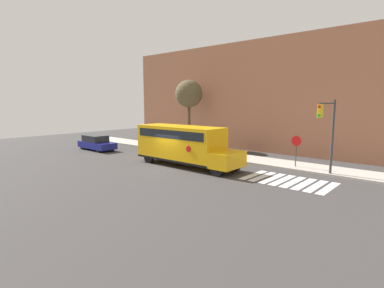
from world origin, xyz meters
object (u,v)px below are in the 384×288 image
Objects in this scene: stop_sign at (296,147)px; tree_near_sidewalk at (189,94)px; traffic_light at (329,127)px; school_bus at (183,143)px; parked_car at (96,143)px.

stop_sign is 0.34× the size of tree_near_sidewalk.
tree_near_sidewalk is at bearing 164.84° from traffic_light.
stop_sign is at bearing 33.71° from school_bus.
school_bus is 1.76× the size of traffic_light.
traffic_light is 0.70× the size of tree_near_sidewalk.
school_bus is at bearing -51.06° from tree_near_sidewalk.
traffic_light is (9.77, 3.22, 1.63)m from school_bus.
tree_near_sidewalk is (-15.84, 4.29, 2.41)m from traffic_light.
school_bus is 3.63× the size of stop_sign.
traffic_light is at bearing -29.87° from stop_sign.
school_bus is at bearing 1.15° from parked_car.
tree_near_sidewalk reaches higher than school_bus.
parked_car is at bearing -127.91° from tree_near_sidewalk.
stop_sign is 3.52m from traffic_light.
parked_car is at bearing -171.00° from traffic_light.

